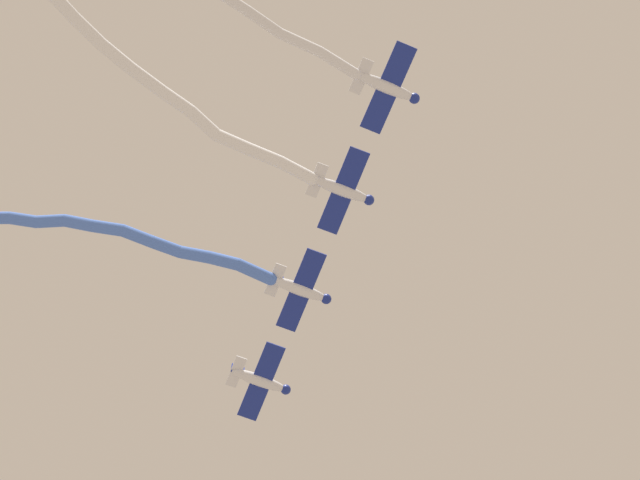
% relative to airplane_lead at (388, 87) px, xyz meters
% --- Properties ---
extents(airplane_lead, '(6.58, 4.92, 1.64)m').
position_rel_airplane_lead_xyz_m(airplane_lead, '(0.00, 0.00, 0.00)').
color(airplane_lead, silver).
extents(smoke_trail_lead, '(5.61, 16.76, 1.69)m').
position_rel_airplane_lead_xyz_m(smoke_trail_lead, '(-2.16, 10.44, 0.32)').
color(smoke_trail_lead, white).
extents(airplane_left_wing, '(6.55, 4.89, 1.64)m').
position_rel_airplane_lead_xyz_m(airplane_left_wing, '(8.08, 0.58, 0.30)').
color(airplane_left_wing, silver).
extents(smoke_trail_left_wing, '(8.44, 22.42, 1.59)m').
position_rel_airplane_lead_xyz_m(smoke_trail_left_wing, '(5.05, 13.88, 0.15)').
color(smoke_trail_left_wing, white).
extents(airplane_right_wing, '(6.55, 4.90, 1.64)m').
position_rel_airplane_lead_xyz_m(airplane_right_wing, '(16.16, 1.16, 0.00)').
color(airplane_right_wing, silver).
extents(smoke_trail_right_wing, '(4.43, 22.52, 3.89)m').
position_rel_airplane_lead_xyz_m(smoke_trail_right_wing, '(16.86, 14.45, 1.40)').
color(smoke_trail_right_wing, '#4C75DB').
extents(airplane_slot, '(6.55, 4.89, 1.64)m').
position_rel_airplane_lead_xyz_m(airplane_slot, '(24.24, 1.74, 0.30)').
color(airplane_slot, silver).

